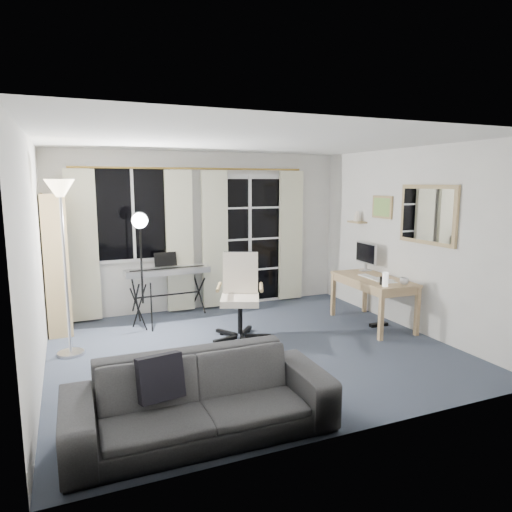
{
  "coord_description": "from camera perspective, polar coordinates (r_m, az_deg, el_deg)",
  "views": [
    {
      "loc": [
        -1.94,
        -4.77,
        1.95
      ],
      "look_at": [
        0.2,
        0.35,
        1.05
      ],
      "focal_mm": 32.0,
      "sensor_mm": 36.0,
      "label": 1
    }
  ],
  "objects": [
    {
      "name": "keyboard_piano",
      "position": [
        6.72,
        -11.0,
        -1.98
      ],
      "size": [
        1.22,
        0.62,
        0.88
      ],
      "rotation": [
        0.0,
        0.0,
        0.04
      ],
      "color": "black",
      "rests_on": "floor"
    },
    {
      "name": "framed_print",
      "position": [
        6.77,
        15.51,
        5.91
      ],
      "size": [
        0.03,
        0.42,
        0.32
      ],
      "color": "tan",
      "rests_on": "floor"
    },
    {
      "name": "monitor",
      "position": [
        6.85,
        13.59,
        0.26
      ],
      "size": [
        0.16,
        0.48,
        0.42
      ],
      "rotation": [
        0.0,
        0.0,
        -0.04
      ],
      "color": "silver",
      "rests_on": "desk"
    },
    {
      "name": "sofa",
      "position": [
        3.68,
        -6.95,
        -15.74
      ],
      "size": [
        2.05,
        0.63,
        0.8
      ],
      "rotation": [
        0.0,
        0.0,
        -0.02
      ],
      "color": "#2C2B2E",
      "rests_on": "floor"
    },
    {
      "name": "wall_mirror",
      "position": [
        6.08,
        20.67,
        4.85
      ],
      "size": [
        0.04,
        0.94,
        0.74
      ],
      "color": "tan",
      "rests_on": "floor"
    },
    {
      "name": "wall_shelf",
      "position": [
        7.14,
        12.53,
        4.63
      ],
      "size": [
        0.16,
        0.3,
        0.18
      ],
      "color": "tan",
      "rests_on": "floor"
    },
    {
      "name": "french_door",
      "position": [
        7.32,
        -0.88,
        1.95
      ],
      "size": [
        1.32,
        0.09,
        2.11
      ],
      "color": "white",
      "rests_on": "floor"
    },
    {
      "name": "window",
      "position": [
        6.82,
        -15.14,
        5.11
      ],
      "size": [
        1.2,
        0.08,
        1.4
      ],
      "color": "white",
      "rests_on": "floor"
    },
    {
      "name": "floor",
      "position": [
        5.51,
        -0.48,
        -11.62
      ],
      "size": [
        4.5,
        4.0,
        0.02
      ],
      "primitive_type": "cube",
      "color": "#313848",
      "rests_on": "ground"
    },
    {
      "name": "desk_clutter",
      "position": [
        6.25,
        15.12,
        -4.33
      ],
      "size": [
        0.41,
        0.75,
        0.84
      ],
      "rotation": [
        0.0,
        0.0,
        -0.04
      ],
      "color": "white",
      "rests_on": "desk"
    },
    {
      "name": "desk",
      "position": [
        6.44,
        14.42,
        -3.35
      ],
      "size": [
        0.66,
        1.26,
        0.66
      ],
      "rotation": [
        0.0,
        0.0,
        -0.04
      ],
      "color": "tan",
      "rests_on": "floor"
    },
    {
      "name": "bookshelf",
      "position": [
        6.54,
        -23.9,
        -1.19
      ],
      "size": [
        0.3,
        0.85,
        1.81
      ],
      "rotation": [
        0.0,
        0.0,
        0.01
      ],
      "color": "tan",
      "rests_on": "floor"
    },
    {
      "name": "office_chair",
      "position": [
        5.76,
        -1.98,
        -4.02
      ],
      "size": [
        0.74,
        0.76,
        1.07
      ],
      "rotation": [
        0.0,
        0.0,
        -0.39
      ],
      "color": "black",
      "rests_on": "floor"
    },
    {
      "name": "curtains",
      "position": [
        6.94,
        -7.42,
        2.05
      ],
      "size": [
        3.6,
        0.07,
        2.13
      ],
      "color": "gold",
      "rests_on": "floor"
    },
    {
      "name": "mug",
      "position": [
        6.09,
        18.05,
        -2.91
      ],
      "size": [
        0.11,
        0.09,
        0.11
      ],
      "primitive_type": "imported",
      "rotation": [
        0.0,
        0.0,
        -0.04
      ],
      "color": "silver",
      "rests_on": "desk"
    },
    {
      "name": "torchiere_lamp",
      "position": [
        5.42,
        -23.14,
        4.72
      ],
      "size": [
        0.38,
        0.38,
        1.98
      ],
      "rotation": [
        0.0,
        0.0,
        0.24
      ],
      "color": "#B2B2B7",
      "rests_on": "floor"
    },
    {
      "name": "studio_light",
      "position": [
        6.05,
        -14.28,
        2.68
      ],
      "size": [
        0.32,
        0.32,
        1.61
      ],
      "rotation": [
        0.0,
        0.0,
        -0.15
      ],
      "color": "black",
      "rests_on": "floor"
    }
  ]
}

